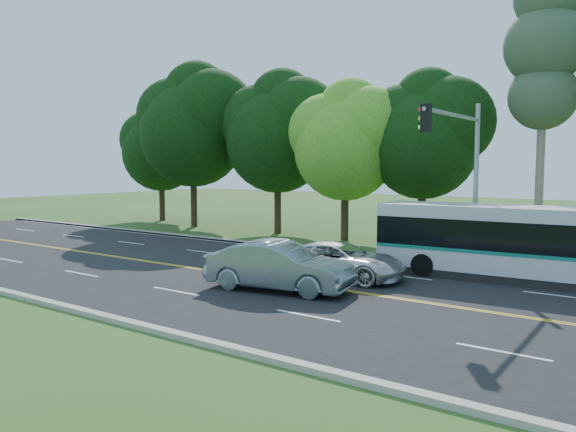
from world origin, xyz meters
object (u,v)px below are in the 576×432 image
Objects in this scene: transit_bus at (521,244)px; suv at (340,261)px; sedan at (279,266)px; traffic_signal at (462,158)px.

suv is (-5.80, -3.57, -0.70)m from transit_bus.
suv is (0.73, 3.00, -0.15)m from sedan.
suv is at bearing -151.46° from transit_bus.
transit_bus is at bearing -54.97° from sedan.
traffic_signal is at bearing -48.54° from suv.
suv is at bearing -132.49° from traffic_signal.
sedan is at bearing -121.63° from traffic_signal.
sedan reaches higher than suv.
traffic_signal is 8.75m from sedan.
transit_bus is 9.27m from sedan.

